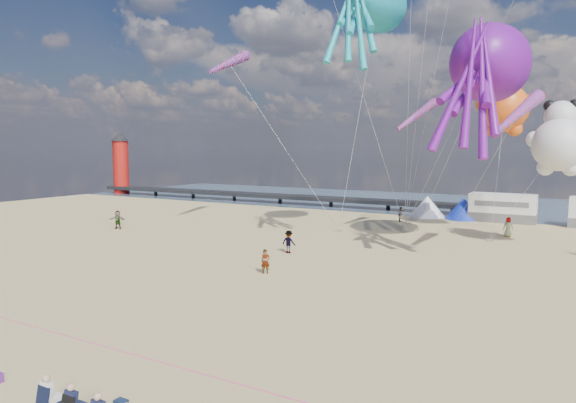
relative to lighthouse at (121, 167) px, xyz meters
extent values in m
plane|color=#D2B979|center=(56.00, -44.00, -4.50)|extent=(120.00, 120.00, 0.00)
plane|color=#38526B|center=(56.00, 11.00, -4.48)|extent=(120.00, 120.00, 0.00)
cube|color=black|center=(28.00, 0.00, -3.50)|extent=(60.00, 3.00, 0.50)
cylinder|color=#A5140F|center=(0.00, 0.00, 0.00)|extent=(2.60, 2.60, 9.00)
cube|color=silver|center=(62.00, -4.00, -3.00)|extent=(6.60, 2.50, 3.00)
cone|color=white|center=(54.00, -4.00, -3.30)|extent=(4.00, 4.00, 2.40)
cone|color=#1933CC|center=(58.00, -4.00, -3.30)|extent=(4.00, 4.00, 2.40)
cylinder|color=#F2338C|center=(56.00, -49.00, -4.48)|extent=(34.00, 0.03, 0.03)
imported|color=tan|center=(52.25, -35.71, -3.73)|extent=(0.66, 0.65, 1.54)
imported|color=#7F6659|center=(52.58, -9.22, -3.71)|extent=(0.73, 0.89, 1.58)
imported|color=#7F6659|center=(50.38, -29.52, -3.64)|extent=(0.84, 0.66, 1.71)
imported|color=#7F6659|center=(30.25, -27.89, -3.60)|extent=(1.14, 0.81, 1.80)
imported|color=#7F6659|center=(63.74, -13.73, -3.62)|extent=(0.68, 0.47, 1.77)
cube|color=gray|center=(49.64, -18.81, -4.39)|extent=(0.50, 0.35, 0.22)
cube|color=gray|center=(55.86, -14.58, -4.39)|extent=(0.50, 0.35, 0.22)
cube|color=gray|center=(62.76, -16.91, -4.39)|extent=(0.50, 0.35, 0.22)
cube|color=gray|center=(58.80, -13.14, -4.39)|extent=(0.50, 0.35, 0.22)
cube|color=gray|center=(54.63, -14.50, -4.39)|extent=(0.50, 0.35, 0.22)
camera|label=1|loc=(69.24, -62.38, 3.38)|focal=32.00mm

